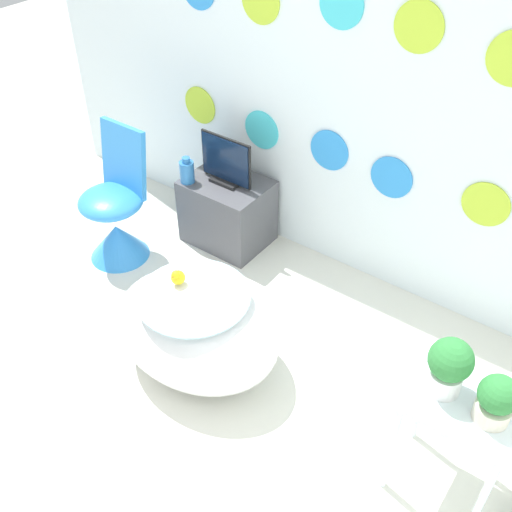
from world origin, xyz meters
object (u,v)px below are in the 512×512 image
(vase, at_px, (187,171))
(potted_plant_left, at_px, (449,365))
(bathtub, at_px, (197,328))
(tv, at_px, (226,163))
(potted_plant_right, at_px, (497,399))
(chair, at_px, (116,220))

(vase, distance_m, potted_plant_left, 2.07)
(bathtub, relative_size, tv, 2.46)
(potted_plant_left, bearing_deg, vase, 160.37)
(tv, distance_m, potted_plant_right, 2.12)
(chair, relative_size, potted_plant_left, 3.31)
(potted_plant_right, bearing_deg, bathtub, -176.92)
(chair, bearing_deg, potted_plant_right, -7.48)
(vase, bearing_deg, potted_plant_right, -18.45)
(tv, relative_size, potted_plant_left, 1.42)
(bathtub, xyz_separation_m, vase, (-0.73, 0.79, 0.27))
(chair, xyz_separation_m, potted_plant_left, (2.20, -0.29, 0.44))
(potted_plant_left, bearing_deg, potted_plant_right, -5.90)
(bathtub, bearing_deg, chair, 158.58)
(chair, bearing_deg, tv, 49.54)
(bathtub, distance_m, potted_plant_left, 1.30)
(bathtub, xyz_separation_m, potted_plant_left, (1.21, 0.10, 0.47))
(vase, relative_size, potted_plant_right, 0.80)
(tv, bearing_deg, bathtub, -59.99)
(chair, relative_size, potted_plant_right, 4.00)
(tv, height_order, potted_plant_left, potted_plant_left)
(tv, height_order, potted_plant_right, potted_plant_right)
(vase, height_order, potted_plant_right, potted_plant_right)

